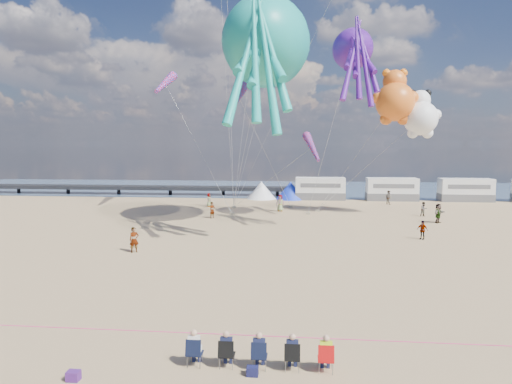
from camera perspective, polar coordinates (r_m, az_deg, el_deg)
name	(u,v)px	position (r m, az deg, el deg)	size (l,w,h in m)	color
ground	(233,293)	(23.57, -2.94, -12.54)	(120.00, 120.00, 0.00)	tan
water	(281,188)	(77.53, 3.10, 0.46)	(120.00, 120.00, 0.00)	#3D5775
pier	(93,187)	(73.44, -19.69, 0.58)	(60.00, 3.00, 0.50)	black
motorhome_0	(320,189)	(62.44, 8.01, 0.44)	(6.60, 2.50, 3.00)	silver
motorhome_1	(392,189)	(63.55, 16.60, 0.34)	(6.60, 2.50, 3.00)	silver
motorhome_2	(466,190)	(66.03, 24.72, 0.24)	(6.60, 2.50, 3.00)	silver
tent_white	(261,190)	(62.64, 0.68, 0.24)	(4.00, 4.00, 2.40)	white
tent_blue	(291,190)	(62.43, 4.34, 0.20)	(4.00, 4.00, 2.40)	#1933CC
spectator_row	(259,350)	(16.12, 0.43, -19.11)	(6.10, 0.90, 1.30)	black
cooler_purple	(73,376)	(16.67, -21.86, -20.54)	(0.40, 0.30, 0.32)	#491D6E
cooler_navy	(253,371)	(15.90, -0.44, -21.49)	(0.38, 0.28, 0.30)	#13153D
rope_line	(214,334)	(18.95, -5.30, -17.24)	(0.03, 0.03, 34.00)	#F2338C
standing_person	(134,240)	(32.92, -14.99, -5.78)	(0.65, 0.42, 1.77)	tan
beachgoer_0	(209,200)	(55.16, -5.90, -0.98)	(0.60, 0.39, 1.63)	#7F6659
beachgoer_1	(388,197)	(59.20, 16.22, -0.66)	(0.85, 0.55, 1.74)	#7F6659
beachgoer_3	(422,230)	(38.39, 20.07, -4.48)	(0.97, 0.56, 1.50)	#7F6659
beachgoer_4	(438,213)	(46.86, 21.83, -2.48)	(1.09, 0.45, 1.86)	#7F6659
beachgoer_5	(212,210)	(46.55, -5.49, -2.26)	(1.54, 0.49, 1.66)	#7F6659
beachgoer_6	(280,203)	(51.11, 3.04, -1.39)	(0.68, 0.44, 1.86)	#7F6659
beachgoer_7	(424,209)	(50.50, 20.24, -2.04)	(0.74, 0.48, 1.51)	#7F6659
sandbag_a	(232,213)	(48.85, -3.06, -2.70)	(0.50, 0.35, 0.22)	gray
sandbag_b	(308,213)	(49.18, 6.52, -2.67)	(0.50, 0.35, 0.22)	gray
sandbag_c	(318,210)	(51.43, 7.71, -2.31)	(0.50, 0.35, 0.22)	gray
sandbag_d	(291,207)	(54.24, 4.34, -1.84)	(0.50, 0.35, 0.22)	gray
sandbag_e	(234,207)	(53.54, -2.80, -1.93)	(0.50, 0.35, 0.22)	gray
kite_octopus_teal	(266,43)	(41.54, 1.27, 18.13)	(5.33, 12.44, 14.22)	teal
kite_octopus_purple	(353,49)	(43.90, 11.98, 17.06)	(3.68, 8.59, 9.82)	#4F158B
kite_panda	(421,118)	(49.01, 19.89, 8.65)	(4.11, 3.86, 5.80)	white
kite_teddy_orange	(395,102)	(48.22, 16.99, 10.72)	(4.68, 4.41, 6.61)	orange
windsock_left	(165,83)	(53.47, -11.30, 13.19)	(1.10, 7.90, 7.90)	red
windsock_mid	(238,96)	(44.39, -2.21, 11.86)	(1.00, 6.23, 6.23)	red
windsock_right	(312,147)	(47.76, 7.03, 5.58)	(0.90, 5.41, 5.41)	red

